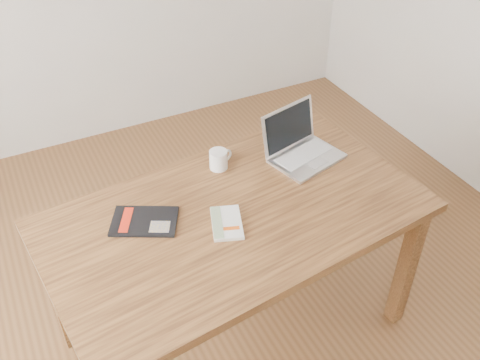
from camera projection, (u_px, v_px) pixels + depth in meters
name	position (u px, v px, depth m)	size (l,w,h in m)	color
room	(170.00, 93.00, 1.63)	(4.04, 4.04, 2.70)	brown
desk	(236.00, 228.00, 2.16)	(1.58, 1.02, 0.75)	brown
white_guidebook	(227.00, 223.00, 2.05)	(0.17, 0.21, 0.02)	silver
black_guidebook	(144.00, 221.00, 2.06)	(0.30, 0.26, 0.01)	black
laptop	(300.00, 147.00, 2.38)	(0.36, 0.32, 0.21)	silver
coffee_mug	(219.00, 159.00, 2.31)	(0.11, 0.08, 0.09)	white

